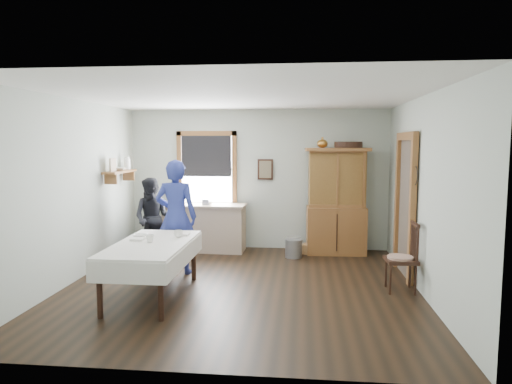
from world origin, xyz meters
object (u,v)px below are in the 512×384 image
(china_hutch, at_px, (336,201))
(dining_table, at_px, (152,270))
(figure_dark, at_px, (153,221))
(spindle_chair, at_px, (401,257))
(work_counter, at_px, (205,227))
(woman_blue, at_px, (176,221))
(pail, at_px, (294,248))
(wicker_basket, at_px, (310,249))

(china_hutch, bearing_deg, dining_table, -136.77)
(china_hutch, relative_size, figure_dark, 1.47)
(spindle_chair, bearing_deg, dining_table, -172.48)
(dining_table, distance_m, spindle_chair, 3.41)
(work_counter, height_order, china_hutch, china_hutch)
(woman_blue, bearing_deg, pail, -146.48)
(wicker_basket, bearing_deg, work_counter, 177.91)
(wicker_basket, bearing_deg, pail, -136.94)
(pail, relative_size, wicker_basket, 1.09)
(china_hutch, bearing_deg, figure_dark, -171.50)
(spindle_chair, distance_m, pail, 2.34)
(china_hutch, bearing_deg, work_counter, 177.77)
(china_hutch, xyz_separation_m, pail, (-0.77, -0.38, -0.82))
(work_counter, height_order, figure_dark, figure_dark)
(figure_dark, bearing_deg, dining_table, -68.74)
(pail, relative_size, figure_dark, 0.25)
(china_hutch, bearing_deg, pail, -156.80)
(china_hutch, height_order, dining_table, china_hutch)
(china_hutch, height_order, figure_dark, china_hutch)
(wicker_basket, bearing_deg, figure_dark, -168.79)
(wicker_basket, xyz_separation_m, woman_blue, (-2.13, -1.46, 0.75))
(dining_table, bearing_deg, woman_blue, 89.38)
(spindle_chair, height_order, figure_dark, figure_dark)
(china_hutch, height_order, woman_blue, china_hutch)
(pail, bearing_deg, work_counter, 168.29)
(pail, relative_size, woman_blue, 0.20)
(spindle_chair, bearing_deg, pail, 128.54)
(pail, xyz_separation_m, wicker_basket, (0.30, 0.28, -0.08))
(spindle_chair, distance_m, woman_blue, 3.41)
(figure_dark, bearing_deg, work_counter, 41.30)
(china_hutch, distance_m, spindle_chair, 2.31)
(dining_table, relative_size, wicker_basket, 6.09)
(wicker_basket, bearing_deg, woman_blue, -145.51)
(spindle_chair, height_order, pail, spindle_chair)
(china_hutch, xyz_separation_m, wicker_basket, (-0.47, -0.10, -0.90))
(china_hutch, height_order, spindle_chair, china_hutch)
(dining_table, height_order, woman_blue, woman_blue)
(work_counter, bearing_deg, pail, -9.82)
(china_hutch, distance_m, figure_dark, 3.37)
(dining_table, distance_m, pail, 2.98)
(spindle_chair, relative_size, woman_blue, 0.59)
(work_counter, height_order, spindle_chair, spindle_chair)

